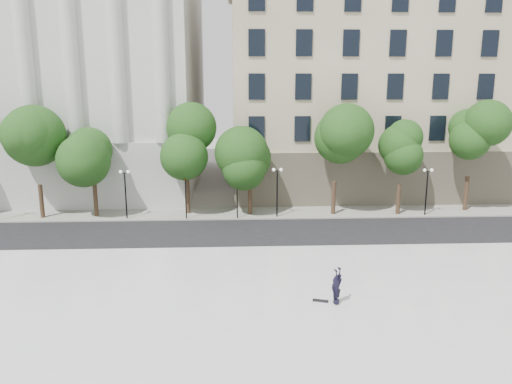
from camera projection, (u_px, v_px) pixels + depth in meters
ground at (185, 376)px, 19.43m from camera, size 160.00×160.00×0.00m
plaza at (191, 333)px, 22.30m from camera, size 44.00×22.00×0.45m
street at (208, 235)px, 36.97m from camera, size 60.00×8.00×0.02m
far_sidewalk at (211, 213)px, 42.80m from camera, size 60.00×4.00×0.12m
building_west at (56, 64)px, 53.43m from camera, size 31.50×27.65×25.60m
building_east at (394, 81)px, 55.78m from camera, size 36.00×26.15×23.00m
traffic_light_west at (185, 177)px, 40.27m from camera, size 0.90×1.61×4.14m
traffic_light_east at (237, 176)px, 40.45m from camera, size 0.55×1.73×4.18m
person_lying at (336, 299)px, 24.59m from camera, size 1.78×1.83×0.51m
skateboard at (320, 301)px, 24.92m from camera, size 0.80×0.42×0.08m
street_trees at (201, 153)px, 41.12m from camera, size 48.23×4.87×8.26m
lamp_posts at (208, 185)px, 40.81m from camera, size 36.23×0.28×4.22m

